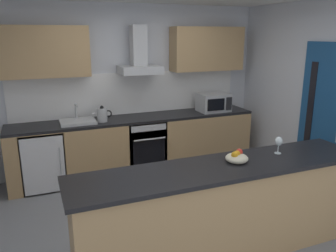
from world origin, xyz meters
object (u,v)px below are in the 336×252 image
Objects in this scene: refrigerator at (43,159)px; fruit_bowl at (237,157)px; kettle at (102,115)px; sink at (78,121)px; oven at (143,144)px; wine_glass at (279,142)px; range_hood at (139,59)px; microwave at (214,102)px.

refrigerator is 2.91m from fruit_bowl.
kettle is 2.39m from fruit_bowl.
fruit_bowl is (1.73, -2.27, 0.57)m from refrigerator.
sink is 0.36m from kettle.
wine_glass is (0.75, -2.22, 0.61)m from oven.
fruit_bowl is (0.23, -2.27, 0.53)m from oven.
range_hood is (0.00, 0.13, 1.33)m from oven.
kettle is at bearing 111.03° from fruit_bowl.
refrigerator is 0.72m from sink.
refrigerator is at bearing -174.98° from range_hood.
sink is 2.81× the size of wine_glass.
sink is at bearing 1.51° from refrigerator.
sink is (-2.21, 0.04, -0.12)m from microwave.
range_hood is at bearing 95.40° from fruit_bowl.
kettle is at bearing -165.53° from range_hood.
range_hood is at bearing 6.87° from sink.
oven is 1.50m from refrigerator.
refrigerator is at bearing 179.47° from microwave.
refrigerator is 1.70× the size of sink.
fruit_bowl is (-1.00, -2.24, -0.06)m from microwave.
fruit_bowl is (1.21, -2.28, 0.06)m from sink.
fruit_bowl is at bearing -84.29° from oven.
wine_glass reaches higher than fruit_bowl.
refrigerator is (-1.50, -0.00, -0.03)m from oven.
wine_glass is (1.74, -2.24, 0.14)m from sink.
microwave is 2.25m from wine_glass.
wine_glass is 0.81× the size of fruit_bowl.
oven is 1.60× the size of sink.
range_hood is at bearing 90.00° from oven.
oven is at bearing 3.05° from kettle.
sink is 2.58m from fruit_bowl.
oven is at bearing 0.10° from refrigerator.
kettle reaches higher than oven.
oven is 3.64× the size of fruit_bowl.
fruit_bowl is at bearing -52.62° from refrigerator.
range_hood is (-1.23, 0.16, 0.74)m from microwave.
microwave is 2.45m from fruit_bowl.
sink is at bearing 179.36° from oven.
oven is 2.34m from fruit_bowl.
range_hood is (1.50, 0.13, 1.36)m from refrigerator.
fruit_bowl is (0.23, -2.40, -0.79)m from range_hood.
kettle reaches higher than wine_glass.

